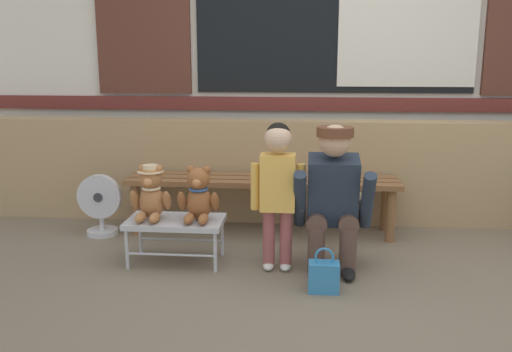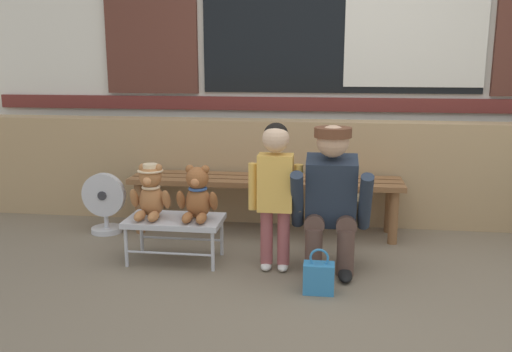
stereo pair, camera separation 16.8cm
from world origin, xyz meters
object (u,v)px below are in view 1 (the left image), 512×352
small_display_bench (175,224)px  handbag_on_ground (324,276)px  teddy_bear_plain (199,196)px  floor_fan (100,205)px  teddy_bear_with_hat (151,193)px  adult_crouching (334,197)px  wooden_bench_long (262,186)px  child_standing (278,180)px

small_display_bench → handbag_on_ground: small_display_bench is taller
teddy_bear_plain → floor_fan: bearing=149.5°
teddy_bear_with_hat → adult_crouching: size_ratio=0.38×
wooden_bench_long → handbag_on_ground: wooden_bench_long is taller
adult_crouching → floor_fan: 1.85m
wooden_bench_long → teddy_bear_plain: size_ratio=5.78×
wooden_bench_long → teddy_bear_with_hat: 0.98m
small_display_bench → floor_fan: size_ratio=1.33×
adult_crouching → floor_fan: size_ratio=1.98×
floor_fan → child_standing: bearing=-22.5°
handbag_on_ground → small_display_bench: bearing=157.9°
child_standing → small_display_bench: bearing=174.6°
adult_crouching → handbag_on_ground: adult_crouching is taller
wooden_bench_long → child_standing: child_standing is taller
wooden_bench_long → child_standing: size_ratio=2.19×
handbag_on_ground → floor_fan: (-1.69, 0.91, 0.14)m
handbag_on_ground → floor_fan: floor_fan is taller
floor_fan → teddy_bear_plain: bearing=-30.5°
child_standing → floor_fan: child_standing is taller
small_display_bench → adult_crouching: bearing=-1.1°
child_standing → floor_fan: (-1.40, 0.58, -0.35)m
child_standing → floor_fan: bearing=157.5°
floor_fan → small_display_bench: bearing=-35.8°
small_display_bench → child_standing: size_ratio=0.67×
wooden_bench_long → small_display_bench: (-0.53, -0.69, -0.11)m
wooden_bench_long → adult_crouching: size_ratio=2.21×
teddy_bear_plain → small_display_bench: bearing=-179.5°
teddy_bear_plain → child_standing: child_standing is taller
wooden_bench_long → floor_fan: 1.26m
child_standing → handbag_on_ground: (0.29, -0.33, -0.50)m
teddy_bear_with_hat → teddy_bear_plain: size_ratio=1.00×
wooden_bench_long → handbag_on_ground: (0.45, -1.09, -0.28)m
teddy_bear_plain → floor_fan: size_ratio=0.76×
wooden_bench_long → small_display_bench: size_ratio=3.28×
handbag_on_ground → wooden_bench_long: bearing=112.3°
adult_crouching → floor_fan: adult_crouching is taller
small_display_bench → handbag_on_ground: (0.97, -0.40, -0.17)m
wooden_bench_long → floor_fan: floor_fan is taller
teddy_bear_plain → handbag_on_ground: teddy_bear_plain is taller
teddy_bear_with_hat → floor_fan: (-0.55, 0.51, -0.23)m
small_display_bench → child_standing: bearing=-5.4°
child_standing → teddy_bear_with_hat: bearing=175.5°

